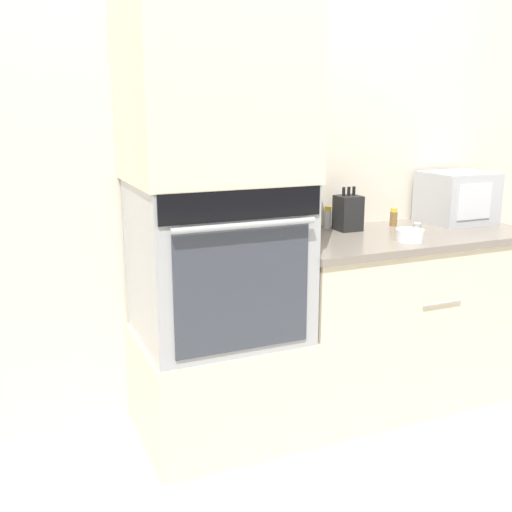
{
  "coord_description": "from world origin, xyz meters",
  "views": [
    {
      "loc": [
        -1.21,
        -2.09,
        1.48
      ],
      "look_at": [
        -0.21,
        0.21,
        0.86
      ],
      "focal_mm": 42.0,
      "sensor_mm": 36.0,
      "label": 1
    }
  ],
  "objects_px": {
    "wall_oven": "(217,260)",
    "knife_block": "(348,213)",
    "microwave": "(457,197)",
    "condiment_jar_near": "(417,230)",
    "condiment_jar_back": "(394,217)",
    "condiment_jar_far": "(301,226)",
    "condiment_jar_mid": "(328,218)",
    "bowl": "(410,235)"
  },
  "relations": [
    {
      "from": "wall_oven",
      "to": "knife_block",
      "type": "distance_m",
      "value": 0.79
    },
    {
      "from": "microwave",
      "to": "condiment_jar_near",
      "type": "relative_size",
      "value": 5.21
    },
    {
      "from": "microwave",
      "to": "knife_block",
      "type": "height_order",
      "value": "microwave"
    },
    {
      "from": "wall_oven",
      "to": "knife_block",
      "type": "height_order",
      "value": "wall_oven"
    },
    {
      "from": "wall_oven",
      "to": "condiment_jar_back",
      "type": "height_order",
      "value": "wall_oven"
    },
    {
      "from": "knife_block",
      "to": "condiment_jar_far",
      "type": "relative_size",
      "value": 1.94
    },
    {
      "from": "condiment_jar_near",
      "to": "condiment_jar_back",
      "type": "relative_size",
      "value": 0.7
    },
    {
      "from": "knife_block",
      "to": "condiment_jar_mid",
      "type": "xyz_separation_m",
      "value": [
        -0.07,
        0.08,
        -0.03
      ]
    },
    {
      "from": "wall_oven",
      "to": "condiment_jar_back",
      "type": "distance_m",
      "value": 1.07
    },
    {
      "from": "bowl",
      "to": "condiment_jar_far",
      "type": "xyz_separation_m",
      "value": [
        -0.43,
        0.26,
        0.03
      ]
    },
    {
      "from": "bowl",
      "to": "condiment_jar_mid",
      "type": "xyz_separation_m",
      "value": [
        -0.2,
        0.41,
        0.03
      ]
    },
    {
      "from": "bowl",
      "to": "condiment_jar_near",
      "type": "relative_size",
      "value": 1.97
    },
    {
      "from": "bowl",
      "to": "condiment_jar_far",
      "type": "relative_size",
      "value": 1.14
    },
    {
      "from": "condiment_jar_far",
      "to": "wall_oven",
      "type": "bearing_deg",
      "value": -167.86
    },
    {
      "from": "wall_oven",
      "to": "condiment_jar_far",
      "type": "relative_size",
      "value": 6.05
    },
    {
      "from": "knife_block",
      "to": "condiment_jar_near",
      "type": "relative_size",
      "value": 3.35
    },
    {
      "from": "microwave",
      "to": "condiment_jar_mid",
      "type": "distance_m",
      "value": 0.74
    },
    {
      "from": "condiment_jar_back",
      "to": "condiment_jar_far",
      "type": "bearing_deg",
      "value": -172.67
    },
    {
      "from": "condiment_jar_mid",
      "to": "condiment_jar_back",
      "type": "relative_size",
      "value": 1.22
    },
    {
      "from": "condiment_jar_near",
      "to": "wall_oven",
      "type": "bearing_deg",
      "value": 174.54
    },
    {
      "from": "condiment_jar_mid",
      "to": "condiment_jar_back",
      "type": "xyz_separation_m",
      "value": [
        0.36,
        -0.07,
        -0.01
      ]
    },
    {
      "from": "condiment_jar_far",
      "to": "condiment_jar_back",
      "type": "xyz_separation_m",
      "value": [
        0.59,
        0.08,
        -0.01
      ]
    },
    {
      "from": "bowl",
      "to": "condiment_jar_back",
      "type": "xyz_separation_m",
      "value": [
        0.16,
        0.34,
        0.02
      ]
    },
    {
      "from": "condiment_jar_mid",
      "to": "wall_oven",
      "type": "bearing_deg",
      "value": -160.5
    },
    {
      "from": "condiment_jar_mid",
      "to": "condiment_jar_back",
      "type": "distance_m",
      "value": 0.36
    },
    {
      "from": "wall_oven",
      "to": "condiment_jar_mid",
      "type": "distance_m",
      "value": 0.74
    },
    {
      "from": "knife_block",
      "to": "condiment_jar_far",
      "type": "distance_m",
      "value": 0.31
    },
    {
      "from": "condiment_jar_mid",
      "to": "condiment_jar_far",
      "type": "xyz_separation_m",
      "value": [
        -0.23,
        -0.15,
        -0.0
      ]
    },
    {
      "from": "condiment_jar_mid",
      "to": "condiment_jar_far",
      "type": "distance_m",
      "value": 0.27
    },
    {
      "from": "wall_oven",
      "to": "condiment_jar_near",
      "type": "height_order",
      "value": "wall_oven"
    },
    {
      "from": "condiment_jar_back",
      "to": "bowl",
      "type": "bearing_deg",
      "value": -114.5
    },
    {
      "from": "knife_block",
      "to": "bowl",
      "type": "bearing_deg",
      "value": -68.91
    },
    {
      "from": "condiment_jar_near",
      "to": "condiment_jar_mid",
      "type": "xyz_separation_m",
      "value": [
        -0.3,
        0.34,
        0.02
      ]
    },
    {
      "from": "knife_block",
      "to": "condiment_jar_far",
      "type": "bearing_deg",
      "value": -166.97
    },
    {
      "from": "wall_oven",
      "to": "condiment_jar_far",
      "type": "distance_m",
      "value": 0.48
    },
    {
      "from": "knife_block",
      "to": "condiment_jar_near",
      "type": "height_order",
      "value": "knife_block"
    },
    {
      "from": "bowl",
      "to": "condiment_jar_mid",
      "type": "bearing_deg",
      "value": 116.14
    },
    {
      "from": "bowl",
      "to": "condiment_jar_far",
      "type": "bearing_deg",
      "value": 148.64
    },
    {
      "from": "microwave",
      "to": "knife_block",
      "type": "distance_m",
      "value": 0.66
    },
    {
      "from": "knife_block",
      "to": "condiment_jar_mid",
      "type": "distance_m",
      "value": 0.11
    },
    {
      "from": "microwave",
      "to": "wall_oven",
      "type": "bearing_deg",
      "value": -174.87
    },
    {
      "from": "bowl",
      "to": "knife_block",
      "type": "bearing_deg",
      "value": 111.09
    }
  ]
}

